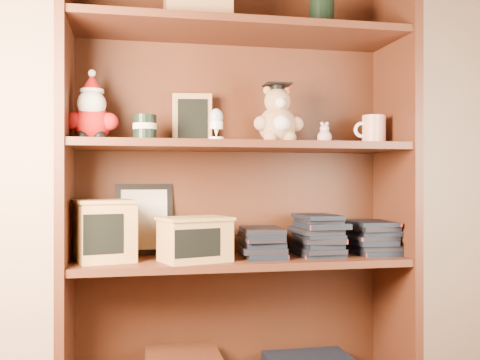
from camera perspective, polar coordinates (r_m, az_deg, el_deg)
The scene contains 16 objects.
bookcase at distance 2.00m, azimuth -0.36°, elevation -1.18°, with size 1.20×0.35×1.60m.
shelf_lower at distance 1.97m, azimuth 0.00°, elevation -8.23°, with size 1.14×0.33×0.02m.
shelf_upper at distance 1.96m, azimuth 0.00°, elevation 3.44°, with size 1.14×0.33×0.02m.
santa_plush at distance 1.92m, azimuth -14.82°, elevation 6.52°, with size 0.17×0.12×0.24m.
teachers_tin at distance 1.92m, azimuth -9.64°, elevation 5.24°, with size 0.08×0.08×0.09m.
chalkboard_plaque at distance 2.05m, azimuth -4.87°, elevation 6.11°, with size 0.14×0.09×0.18m.
egg_cup at distance 1.87m, azimuth -2.42°, elevation 5.76°, with size 0.05×0.05×0.11m.
grad_teddy_bear at distance 1.99m, azimuth 3.86°, elevation 6.12°, with size 0.18×0.15×0.22m.
pink_figurine at distance 2.04m, azimuth 8.57°, elevation 4.51°, with size 0.05×0.05×0.08m.
teacher_mug at distance 2.12m, azimuth 13.37°, elevation 4.96°, with size 0.12×0.08×0.11m.
certificate_frame at distance 2.06m, azimuth -9.71°, elevation -3.96°, with size 0.20×0.05×0.26m.
treats_box at distance 1.92m, azimuth -13.58°, elevation -4.97°, with size 0.23×0.23×0.20m.
pencils_box at distance 1.87m, azimuth -4.60°, elevation -5.98°, with size 0.26×0.22×0.15m.
book_stack_left at distance 1.98m, azimuth 2.38°, elevation -6.43°, with size 0.14×0.20×0.10m.
book_stack_mid at distance 2.04m, azimuth 7.98°, elevation -5.58°, with size 0.14×0.20×0.14m.
book_stack_right at distance 2.12m, azimuth 13.31°, elevation -5.80°, with size 0.14×0.20×0.11m.
Camera 1 is at (-0.54, -0.61, 0.82)m, focal length 42.00 mm.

